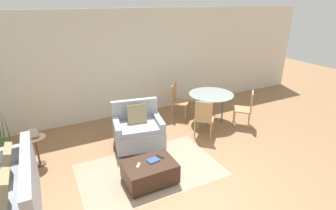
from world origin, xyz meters
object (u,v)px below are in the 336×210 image
(book_stack, at_px, (153,160))
(dining_table, at_px, (211,97))
(tv_remote_primary, at_px, (160,157))
(tv_remote_secondary, at_px, (138,165))
(dining_chair_near_left, at_px, (204,116))
(couch, at_px, (9,200))
(armchair, at_px, (138,130))
(dining_chair_near_right, at_px, (247,107))
(potted_plant, at_px, (9,160))
(ottoman, at_px, (150,171))
(picture_frame, at_px, (34,133))
(dining_chair_far_left, at_px, (177,99))
(side_table, at_px, (36,146))

(book_stack, relative_size, dining_table, 0.19)
(tv_remote_primary, height_order, tv_remote_secondary, same)
(dining_chair_near_left, bearing_deg, tv_remote_secondary, -154.99)
(couch, distance_m, armchair, 2.60)
(couch, relative_size, dining_chair_near_right, 2.01)
(potted_plant, bearing_deg, dining_table, 1.50)
(book_stack, xyz_separation_m, dining_table, (2.25, 1.50, 0.28))
(armchair, xyz_separation_m, ottoman, (-0.27, -1.26, -0.15))
(ottoman, distance_m, dining_table, 2.83)
(picture_frame, height_order, dining_chair_far_left, dining_chair_far_left)
(dining_chair_far_left, bearing_deg, armchair, -148.25)
(tv_remote_primary, relative_size, potted_plant, 0.14)
(couch, bearing_deg, dining_chair_far_left, 27.81)
(dining_chair_near_left, bearing_deg, dining_chair_near_right, 0.00)
(book_stack, distance_m, tv_remote_primary, 0.16)
(armchair, distance_m, potted_plant, 2.44)
(armchair, distance_m, dining_chair_near_right, 2.72)
(ottoman, relative_size, side_table, 1.47)
(armchair, xyz_separation_m, dining_chair_near_left, (1.45, -0.34, 0.15))
(ottoman, height_order, tv_remote_secondary, tv_remote_secondary)
(armchair, bearing_deg, ottoman, -102.06)
(ottoman, height_order, potted_plant, potted_plant)
(tv_remote_secondary, bearing_deg, armchair, 69.56)
(potted_plant, relative_size, picture_frame, 6.14)
(tv_remote_secondary, bearing_deg, dining_chair_far_left, 48.14)
(book_stack, bearing_deg, dining_table, 33.59)
(tv_remote_primary, bearing_deg, dining_chair_near_left, 29.03)
(dining_chair_near_right, bearing_deg, picture_frame, 173.79)
(tv_remote_primary, distance_m, dining_chair_near_left, 1.70)
(tv_remote_secondary, xyz_separation_m, dining_chair_near_left, (1.91, 0.89, 0.13))
(couch, height_order, dining_chair_near_left, couch)
(tv_remote_secondary, bearing_deg, picture_frame, 136.93)
(armchair, xyz_separation_m, book_stack, (-0.18, -1.22, 0.03))
(dining_table, relative_size, dining_chair_near_left, 1.24)
(book_stack, bearing_deg, dining_chair_far_left, 52.35)
(dining_table, relative_size, dining_chair_far_left, 1.24)
(side_table, distance_m, picture_frame, 0.28)
(ottoman, relative_size, dining_chair_far_left, 0.96)
(ottoman, relative_size, tv_remote_primary, 5.20)
(dining_chair_near_left, bearing_deg, dining_chair_far_left, 90.00)
(dining_table, relative_size, dining_chair_near_right, 1.24)
(picture_frame, distance_m, dining_chair_near_left, 3.44)
(book_stack, height_order, picture_frame, picture_frame)
(side_table, bearing_deg, picture_frame, -90.00)
(dining_chair_far_left, bearing_deg, book_stack, -127.65)
(tv_remote_primary, bearing_deg, dining_table, 34.46)
(book_stack, bearing_deg, tv_remote_secondary, -176.86)
(dining_chair_near_left, bearing_deg, book_stack, -151.79)
(armchair, bearing_deg, tv_remote_secondary, -110.44)
(side_table, xyz_separation_m, dining_chair_near_right, (4.64, -0.50, 0.11))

